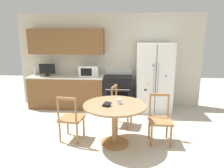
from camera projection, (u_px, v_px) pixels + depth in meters
ground_plane at (96, 152)px, 3.46m from camera, size 14.00×14.00×0.00m
back_wall at (98, 56)px, 5.68m from camera, size 5.20×0.44×2.60m
kitchen_counter at (67, 92)px, 5.67m from camera, size 2.10×0.64×0.90m
refrigerator at (154, 78)px, 5.32m from camera, size 0.92×0.77×1.81m
oven_range at (118, 92)px, 5.53m from camera, size 0.76×0.68×1.08m
microwave at (89, 71)px, 5.50m from camera, size 0.52×0.36×0.29m
countertop_tv at (47, 69)px, 5.60m from camera, size 0.44×0.16×0.33m
counter_bottle at (35, 72)px, 5.63m from camera, size 0.07×0.07×0.29m
dining_table at (115, 113)px, 3.60m from camera, size 1.14×1.14×0.77m
dining_chair_left at (71, 119)px, 3.78m from camera, size 0.48×0.48×0.90m
dining_chair_right at (160, 120)px, 3.72m from camera, size 0.43×0.43×0.90m
dining_chair_far at (121, 107)px, 4.45m from camera, size 0.50×0.50×0.90m
candle_glass at (119, 102)px, 3.59m from camera, size 0.09×0.09×0.09m
wallet at (107, 105)px, 3.46m from camera, size 0.16×0.17×0.07m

